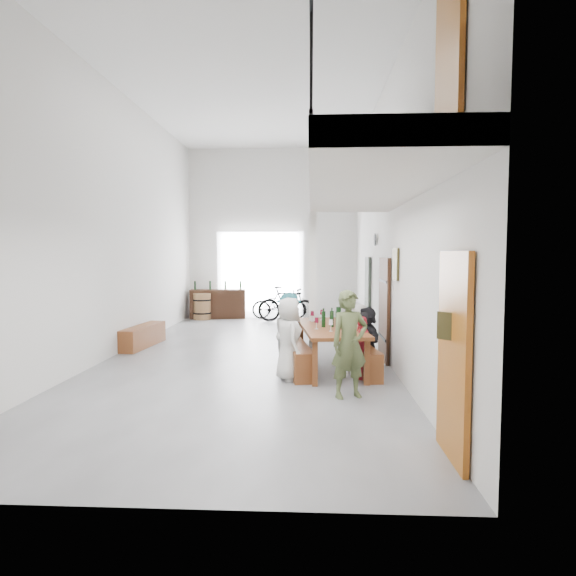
# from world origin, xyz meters

# --- Properties ---
(floor) EXTENTS (12.00, 12.00, 0.00)m
(floor) POSITION_xyz_m (0.00, 0.00, 0.00)
(floor) COLOR #5F5F61
(floor) RESTS_ON ground
(room_walls) EXTENTS (12.00, 12.00, 12.00)m
(room_walls) POSITION_xyz_m (0.00, 0.00, 3.55)
(room_walls) COLOR silver
(room_walls) RESTS_ON ground
(gateway_portal) EXTENTS (2.80, 0.08, 2.80)m
(gateway_portal) POSITION_xyz_m (-0.40, 5.94, 1.40)
(gateway_portal) COLOR white
(gateway_portal) RESTS_ON ground
(right_wall_decor) EXTENTS (0.07, 8.28, 5.07)m
(right_wall_decor) POSITION_xyz_m (2.70, -1.87, 1.74)
(right_wall_decor) COLOR #9E5311
(right_wall_decor) RESTS_ON ground
(balcony) EXTENTS (1.52, 5.62, 4.00)m
(balcony) POSITION_xyz_m (1.98, -3.13, 2.96)
(balcony) COLOR silver
(balcony) RESTS_ON ground
(tasting_table) EXTENTS (1.28, 2.52, 0.79)m
(tasting_table) POSITION_xyz_m (1.62, -1.20, 0.71)
(tasting_table) COLOR brown
(tasting_table) RESTS_ON ground
(bench_inner) EXTENTS (0.72, 2.16, 0.49)m
(bench_inner) POSITION_xyz_m (1.00, -1.18, 0.25)
(bench_inner) COLOR brown
(bench_inner) RESTS_ON ground
(bench_wall) EXTENTS (0.58, 2.12, 0.48)m
(bench_wall) POSITION_xyz_m (2.15, -1.13, 0.24)
(bench_wall) COLOR brown
(bench_wall) RESTS_ON ground
(tableware) EXTENTS (0.65, 1.54, 0.35)m
(tableware) POSITION_xyz_m (1.61, -1.20, 0.92)
(tableware) COLOR black
(tableware) RESTS_ON tasting_table
(side_bench) EXTENTS (0.53, 1.71, 0.47)m
(side_bench) POSITION_xyz_m (-2.50, 0.79, 0.24)
(side_bench) COLOR brown
(side_bench) RESTS_ON ground
(oak_barrel) EXTENTS (0.57, 0.57, 0.83)m
(oak_barrel) POSITION_xyz_m (-2.19, 5.33, 0.42)
(oak_barrel) COLOR #8D603B
(oak_barrel) RESTS_ON ground
(serving_counter) EXTENTS (1.81, 0.69, 0.93)m
(serving_counter) POSITION_xyz_m (-1.75, 5.65, 0.47)
(serving_counter) COLOR #3B1D10
(serving_counter) RESTS_ON ground
(counter_bottles) EXTENTS (1.52, 0.20, 0.28)m
(counter_bottles) POSITION_xyz_m (-1.75, 5.66, 1.07)
(counter_bottles) COLOR black
(counter_bottles) RESTS_ON serving_counter
(guest_left_a) EXTENTS (0.62, 0.77, 1.36)m
(guest_left_a) POSITION_xyz_m (0.91, -1.93, 0.68)
(guest_left_a) COLOR silver
(guest_left_a) RESTS_ON ground
(guest_left_b) EXTENTS (0.35, 0.45, 1.12)m
(guest_left_b) POSITION_xyz_m (0.89, -1.33, 0.56)
(guest_left_b) COLOR #246D79
(guest_left_b) RESTS_ON ground
(guest_left_c) EXTENTS (0.56, 0.65, 1.16)m
(guest_left_c) POSITION_xyz_m (0.82, -0.71, 0.58)
(guest_left_c) COLOR silver
(guest_left_c) RESTS_ON ground
(guest_left_d) EXTENTS (0.76, 0.97, 1.32)m
(guest_left_d) POSITION_xyz_m (0.84, -0.36, 0.66)
(guest_left_d) COLOR #246D79
(guest_left_d) RESTS_ON ground
(guest_right_a) EXTENTS (0.43, 0.66, 1.05)m
(guest_right_a) POSITION_xyz_m (2.12, -1.79, 0.53)
(guest_right_a) COLOR #AB1D2A
(guest_right_a) RESTS_ON ground
(guest_right_b) EXTENTS (0.68, 1.11, 1.14)m
(guest_right_b) POSITION_xyz_m (2.27, -1.19, 0.57)
(guest_right_b) COLOR black
(guest_right_b) RESTS_ON ground
(guest_right_c) EXTENTS (0.40, 0.57, 1.12)m
(guest_right_c) POSITION_xyz_m (2.21, -0.47, 0.56)
(guest_right_c) COLOR silver
(guest_right_c) RESTS_ON ground
(host_standing) EXTENTS (0.67, 0.56, 1.56)m
(host_standing) POSITION_xyz_m (1.83, -2.84, 0.78)
(host_standing) COLOR #49532F
(host_standing) RESTS_ON ground
(potted_plant) EXTENTS (0.44, 0.39, 0.46)m
(potted_plant) POSITION_xyz_m (2.45, 1.00, 0.23)
(potted_plant) COLOR #1C511A
(potted_plant) RESTS_ON ground
(bicycle_near) EXTENTS (1.79, 0.75, 0.92)m
(bicycle_near) POSITION_xyz_m (0.25, 5.60, 0.46)
(bicycle_near) COLOR black
(bicycle_near) RESTS_ON ground
(bicycle_far) EXTENTS (1.87, 0.76, 1.09)m
(bicycle_far) POSITION_xyz_m (0.53, 4.86, 0.54)
(bicycle_far) COLOR black
(bicycle_far) RESTS_ON ground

